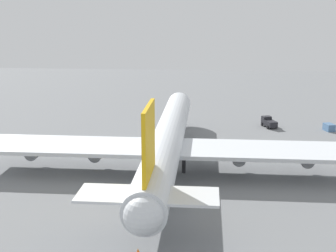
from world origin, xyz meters
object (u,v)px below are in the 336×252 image
at_px(safety_cone_tail, 138,251).
at_px(baggage_tug, 269,122).
at_px(cargo_container_fore, 329,127).
at_px(cargo_airplane, 168,140).
at_px(safety_cone_nose, 164,123).

bearing_deg(safety_cone_tail, baggage_tug, -19.91).
relative_size(baggage_tug, cargo_container_fore, 1.65).
distance_m(cargo_airplane, safety_cone_nose, 34.13).
xyz_separation_m(cargo_container_fore, safety_cone_nose, (2.59, 40.95, -0.52)).
relative_size(cargo_airplane, safety_cone_tail, 126.73).
bearing_deg(baggage_tug, safety_cone_nose, 89.90).
bearing_deg(safety_cone_tail, safety_cone_nose, 2.48).
height_order(cargo_airplane, cargo_container_fore, cargo_airplane).
relative_size(baggage_tug, safety_cone_tail, 9.64).
distance_m(cargo_airplane, safety_cone_tail, 32.58).
bearing_deg(baggage_tug, cargo_container_fore, -100.07).
bearing_deg(safety_cone_nose, safety_cone_tail, -177.52).
height_order(safety_cone_nose, safety_cone_tail, safety_cone_nose).
distance_m(cargo_airplane, cargo_container_fore, 48.61).
relative_size(cargo_container_fore, safety_cone_tail, 5.85).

